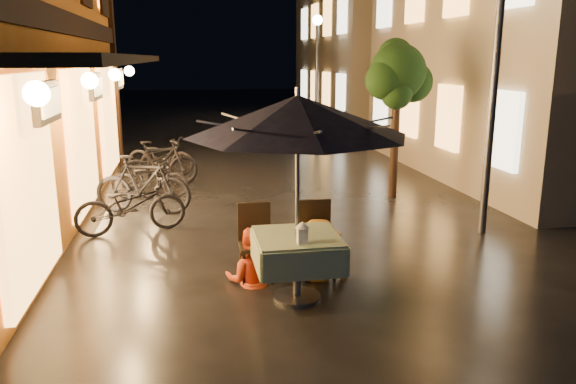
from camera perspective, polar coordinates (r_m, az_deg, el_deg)
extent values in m
plane|color=black|center=(6.83, 4.76, -10.46)|extent=(90.00, 90.00, 0.00)
cube|color=black|center=(10.20, -21.27, 15.60)|extent=(0.12, 11.00, 0.35)
cube|color=black|center=(10.10, -17.75, 12.76)|extent=(1.20, 10.50, 0.12)
cube|color=gold|center=(6.90, -24.99, 0.77)|extent=(0.10, 2.20, 2.40)
cube|color=gold|center=(10.28, -20.20, 5.01)|extent=(0.10, 2.20, 2.40)
cube|color=gold|center=(13.71, -17.78, 7.13)|extent=(0.10, 2.20, 2.40)
cube|color=#A19280|center=(15.52, 26.78, 13.88)|extent=(7.00, 9.00, 6.50)
cube|color=gold|center=(10.87, 21.03, 5.89)|extent=(0.10, 1.00, 1.40)
cube|color=gold|center=(12.79, 15.97, 7.29)|extent=(0.10, 1.00, 1.40)
cube|color=gold|center=(14.79, 12.23, 8.27)|extent=(0.10, 1.00, 1.40)
cube|color=gold|center=(16.84, 9.38, 9.00)|extent=(0.10, 1.00, 1.40)
cube|color=gold|center=(16.86, 9.77, 18.52)|extent=(0.10, 1.00, 1.40)
cube|color=#A19280|center=(25.72, 11.03, 14.89)|extent=(7.00, 10.00, 7.00)
cube|color=gold|center=(21.03, 5.36, 9.98)|extent=(0.10, 1.00, 1.40)
cube|color=gold|center=(21.04, 5.53, 17.61)|extent=(0.10, 1.00, 1.40)
cube|color=gold|center=(23.15, 3.89, 10.33)|extent=(0.10, 1.00, 1.40)
cube|color=gold|center=(23.17, 4.00, 17.26)|extent=(0.10, 1.00, 1.40)
cube|color=gold|center=(25.29, 2.66, 10.61)|extent=(0.10, 1.00, 1.40)
cube|color=gold|center=(25.30, 2.73, 16.95)|extent=(0.10, 1.00, 1.40)
cube|color=gold|center=(27.43, 1.63, 10.84)|extent=(0.10, 1.00, 1.40)
cube|color=gold|center=(27.45, 1.67, 16.69)|extent=(0.10, 1.00, 1.40)
cylinder|color=black|center=(11.40, 10.77, 4.84)|extent=(0.16, 0.16, 2.20)
sphere|color=black|center=(11.28, 11.09, 11.88)|extent=(1.10, 1.10, 1.10)
sphere|color=black|center=(11.51, 12.52, 10.85)|extent=(0.80, 0.80, 0.80)
sphere|color=black|center=(11.04, 9.86, 11.13)|extent=(0.76, 0.76, 0.76)
sphere|color=black|center=(11.58, 10.85, 13.42)|extent=(0.70, 0.70, 0.70)
sphere|color=black|center=(11.03, 10.98, 9.77)|extent=(0.60, 0.60, 0.60)
cylinder|color=#59595E|center=(9.31, 20.02, 7.95)|extent=(0.12, 0.12, 4.00)
cylinder|color=#59595E|center=(20.57, 2.94, 11.34)|extent=(0.12, 0.12, 4.00)
sphere|color=#FFECBB|center=(20.60, 3.01, 17.05)|extent=(0.36, 0.36, 0.36)
cylinder|color=#59595E|center=(6.62, 0.93, -7.87)|extent=(0.10, 0.10, 0.72)
cylinder|color=#59595E|center=(6.75, 0.92, -10.56)|extent=(0.56, 0.56, 0.04)
cube|color=#315C34|center=(6.48, 0.94, -4.66)|extent=(0.95, 0.95, 0.06)
cube|color=#315C34|center=(6.64, 4.98, -5.77)|extent=(0.04, 0.95, 0.33)
cube|color=#315C34|center=(6.47, -3.22, -6.28)|extent=(0.04, 0.95, 0.33)
cube|color=#315C34|center=(6.98, 0.18, -4.75)|extent=(0.95, 0.04, 0.33)
cube|color=#315C34|center=(6.10, 1.80, -7.50)|extent=(0.95, 0.04, 0.33)
cylinder|color=#59595E|center=(6.37, 0.96, -1.24)|extent=(0.05, 0.05, 2.30)
cone|color=black|center=(6.19, 0.99, 7.75)|extent=(2.51, 2.51, 0.45)
cylinder|color=#59595E|center=(6.17, 1.00, 10.06)|extent=(0.06, 0.06, 0.12)
cube|color=black|center=(7.13, -3.25, -5.52)|extent=(0.42, 0.42, 0.05)
cube|color=black|center=(7.23, -3.46, -3.16)|extent=(0.42, 0.04, 0.55)
cylinder|color=black|center=(7.02, -4.52, -7.88)|extent=(0.04, 0.04, 0.43)
cylinder|color=black|center=(7.06, -1.58, -7.71)|extent=(0.04, 0.04, 0.43)
cylinder|color=black|center=(7.36, -4.80, -6.87)|extent=(0.04, 0.04, 0.43)
cylinder|color=black|center=(7.40, -2.01, -6.72)|extent=(0.04, 0.04, 0.43)
cube|color=black|center=(7.26, 3.05, -5.16)|extent=(0.42, 0.42, 0.05)
cube|color=black|center=(7.36, 2.74, -2.85)|extent=(0.42, 0.04, 0.55)
cylinder|color=black|center=(7.14, 1.94, -7.49)|extent=(0.04, 0.04, 0.43)
cylinder|color=black|center=(7.22, 4.76, -7.28)|extent=(0.04, 0.04, 0.43)
cylinder|color=black|center=(7.47, 1.36, -6.51)|extent=(0.04, 0.04, 0.43)
cylinder|color=black|center=(7.54, 4.05, -6.33)|extent=(0.04, 0.04, 0.43)
cube|color=white|center=(6.17, 1.47, -4.43)|extent=(0.11, 0.11, 0.18)
cube|color=#FFD88C|center=(6.18, 1.47, -4.52)|extent=(0.07, 0.07, 0.12)
cone|color=white|center=(6.14, 1.48, -3.32)|extent=(0.16, 0.16, 0.07)
imported|color=#EB491E|center=(6.99, -3.82, -3.76)|extent=(0.79, 0.68, 1.40)
imported|color=orange|center=(7.12, 3.16, -2.99)|extent=(1.07, 0.77, 1.50)
imported|color=black|center=(9.36, -15.69, -1.31)|extent=(1.84, 0.99, 0.92)
imported|color=black|center=(10.47, -14.56, 0.73)|extent=(1.85, 0.99, 1.07)
imported|color=black|center=(11.65, -13.88, 1.37)|extent=(1.57, 0.69, 0.80)
imported|color=black|center=(12.45, -12.94, 2.76)|extent=(1.81, 1.07, 1.05)
imported|color=black|center=(14.00, -12.83, 3.61)|extent=(1.79, 1.20, 0.89)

